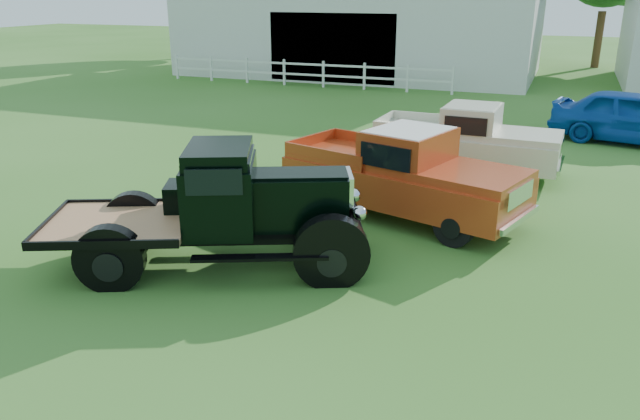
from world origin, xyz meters
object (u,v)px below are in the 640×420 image
at_px(red_pickup, 403,172).
at_px(misc_car_blue, 634,117).
at_px(white_pickup, 466,140).
at_px(vintage_flatbed, 216,207).

bearing_deg(red_pickup, misc_car_blue, 77.94).
relative_size(white_pickup, misc_car_blue, 0.99).
height_order(red_pickup, white_pickup, red_pickup).
bearing_deg(red_pickup, white_pickup, 96.08).
bearing_deg(misc_car_blue, red_pickup, 163.77).
distance_m(vintage_flatbed, misc_car_blue, 13.99).
distance_m(vintage_flatbed, white_pickup, 7.64).
xyz_separation_m(vintage_flatbed, red_pickup, (2.24, 3.46, -0.11)).
distance_m(vintage_flatbed, red_pickup, 4.12).
bearing_deg(vintage_flatbed, red_pickup, 33.04).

